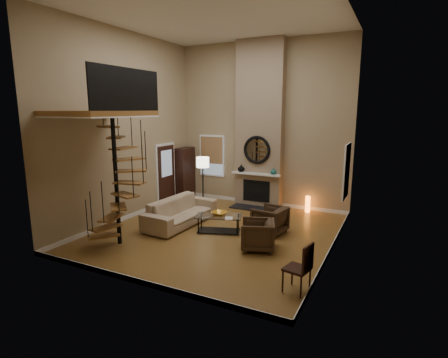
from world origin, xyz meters
The scene contains 33 objects.
ground centered at (0.00, 0.00, -0.01)m, with size 6.00×6.50×0.01m, color olive.
back_wall centered at (0.00, 3.25, 2.75)m, with size 6.00×0.02×5.50m, color tan.
front_wall centered at (0.00, -3.25, 2.75)m, with size 6.00×0.02×5.50m, color tan.
left_wall centered at (-3.00, 0.00, 2.75)m, with size 0.02×6.50×5.50m, color tan.
right_wall centered at (3.00, 0.00, 2.75)m, with size 0.02×6.50×5.50m, color tan.
ceiling centered at (0.00, 0.00, 5.50)m, with size 6.00×6.50×0.01m, color silver.
baseboard_back centered at (0.00, 3.24, 0.06)m, with size 6.00×0.02×0.12m, color white.
baseboard_front centered at (0.00, -3.24, 0.06)m, with size 6.00×0.02×0.12m, color white.
baseboard_left centered at (-2.99, 0.00, 0.06)m, with size 0.02×6.50×0.12m, color white.
baseboard_right centered at (2.99, 0.00, 0.06)m, with size 0.02×6.50×0.12m, color white.
chimney_breast centered at (0.00, 3.06, 2.75)m, with size 1.60×0.38×5.50m, color #8A735A.
hearth centered at (0.00, 2.57, 0.02)m, with size 1.50×0.60×0.04m, color black.
firebox centered at (0.00, 2.86, 0.55)m, with size 0.95×0.02×0.72m, color black.
mantel centered at (0.00, 2.78, 1.15)m, with size 1.70×0.18×0.06m, color white.
mirror_frame centered at (0.00, 2.84, 1.95)m, with size 0.94×0.94×0.10m, color black.
mirror_disc centered at (0.00, 2.85, 1.95)m, with size 0.80×0.80×0.01m, color white.
vase_left centered at (-0.55, 2.82, 1.30)m, with size 0.24×0.24×0.25m, color black.
vase_right centered at (0.60, 2.82, 1.28)m, with size 0.20×0.20×0.21m, color #195A54.
window_back centered at (-1.90, 3.22, 1.62)m, with size 1.02×0.06×1.52m.
window_right centered at (2.97, 2.00, 1.63)m, with size 0.06×1.02×1.52m.
entry_door centered at (-2.95, 1.80, 1.05)m, with size 0.10×1.05×2.16m.
loft centered at (-2.04, -1.80, 3.24)m, with size 1.70×2.20×1.09m.
spiral_stair centered at (-1.78, -1.79, 1.78)m, with size 1.47×1.47×4.06m.
hutch centered at (-2.81, 2.78, 0.95)m, with size 0.40×0.84×1.88m, color black.
sofa centered at (-1.26, 0.15, 0.40)m, with size 2.48×0.97×0.72m, color tan.
armchair_near centered at (1.34, 0.60, 0.35)m, with size 0.79×0.81×0.74m, color #402D1D.
armchair_far centered at (1.46, -0.59, 0.35)m, with size 0.76×0.78×0.71m, color #402D1D.
coffee_table centered at (0.01, 0.06, 0.28)m, with size 1.37×1.00×0.46m.
bowl centered at (0.01, 0.11, 0.50)m, with size 0.42×0.42×0.10m, color gold.
book centered at (0.36, -0.09, 0.46)m, with size 0.20×0.27×0.03m, color gray.
floor_lamp centered at (-1.58, 1.98, 1.41)m, with size 0.42×0.42×1.74m.
accent_lamp centered at (1.73, 3.01, 0.25)m, with size 0.15×0.15×0.55m, color orange.
side_chair centered at (2.83, -2.18, 0.53)m, with size 0.51×0.49×0.93m.
Camera 1 is at (4.20, -8.03, 3.27)m, focal length 28.18 mm.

